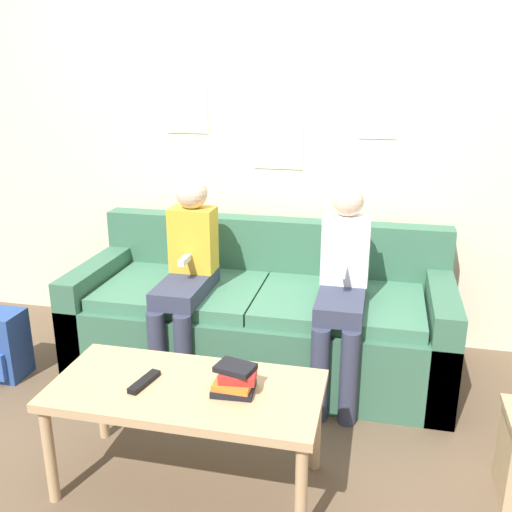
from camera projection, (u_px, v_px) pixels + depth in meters
The scene contains 9 objects.
ground_plane at pixel (238, 414), 2.83m from camera, with size 10.00×10.00×0.00m, color brown.
wall_back at pixel (280, 128), 3.39m from camera, with size 8.00×0.06×2.60m.
couch at pixel (261, 320), 3.23m from camera, with size 2.06×0.83×0.79m.
coffee_table at pixel (186, 398), 2.24m from camera, with size 1.06×0.50×0.45m.
person_left at pixel (186, 271), 3.03m from camera, with size 0.24×0.56×1.09m.
person_right at pixel (342, 286), 2.85m from camera, with size 0.24×0.56×1.08m.
tv_remote at pixel (144, 382), 2.23m from camera, with size 0.07×0.17×0.02m.
book_stack at pixel (235, 380), 2.17m from camera, with size 0.17×0.15×0.11m.
backpack at pixel (1, 345), 3.13m from camera, with size 0.25×0.23×0.38m.
Camera 1 is at (0.63, -2.36, 1.63)m, focal length 40.00 mm.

